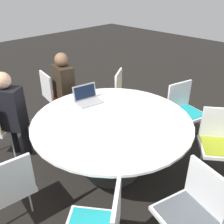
# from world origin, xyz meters

# --- Properties ---
(ground_plane) EXTENTS (16.00, 16.00, 0.00)m
(ground_plane) POSITION_xyz_m (0.00, 0.00, 0.00)
(ground_plane) COLOR black
(conference_table) EXTENTS (1.85, 1.85, 0.75)m
(conference_table) POSITION_xyz_m (0.00, 0.00, 0.63)
(conference_table) COLOR #333333
(conference_table) RESTS_ON ground_plane
(chair_0) EXTENTS (0.49, 0.51, 0.88)m
(chair_0) POSITION_xyz_m (-0.22, -1.54, 0.53)
(chair_0) COLOR silver
(chair_0) RESTS_ON ground_plane
(chair_2) EXTENTS (0.49, 0.47, 0.88)m
(chair_2) POSITION_xyz_m (1.25, -0.09, 0.53)
(chair_2) COLOR silver
(chair_2) RESTS_ON ground_plane
(chair_4) EXTENTS (0.53, 0.54, 0.88)m
(chair_4) POSITION_xyz_m (0.29, 1.22, 0.53)
(chair_4) COLOR silver
(chair_4) RESTS_ON ground_plane
(chair_5) EXTENTS (0.60, 0.60, 0.88)m
(chair_5) POSITION_xyz_m (-0.81, 0.95, 0.53)
(chair_5) COLOR silver
(chair_5) RESTS_ON ground_plane
(chair_6) EXTENTS (0.53, 0.52, 0.88)m
(chair_6) POSITION_xyz_m (-1.23, 0.24, 0.53)
(chair_6) COLOR silver
(chair_6) RESTS_ON ground_plane
(chair_7) EXTENTS (0.59, 0.59, 0.88)m
(chair_7) POSITION_xyz_m (-1.03, -0.71, 0.53)
(chair_7) COLOR silver
(chair_7) RESTS_ON ground_plane
(person_0) EXTENTS (0.31, 0.39, 1.23)m
(person_0) POSITION_xyz_m (-0.26, -1.28, 0.72)
(person_0) COLOR #2D2319
(person_0) RESTS_ON ground_plane
(person_1) EXTENTS (0.38, 0.42, 1.23)m
(person_1) POSITION_xyz_m (0.71, -1.10, 0.72)
(person_1) COLOR black
(person_1) RESTS_ON ground_plane
(laptop) EXTENTS (0.37, 0.31, 0.21)m
(laptop) POSITION_xyz_m (-0.11, -0.56, 0.80)
(laptop) COLOR #99999E
(laptop) RESTS_ON conference_table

